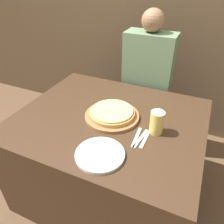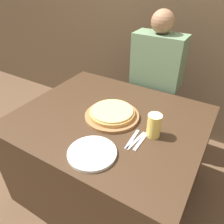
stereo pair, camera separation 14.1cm
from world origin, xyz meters
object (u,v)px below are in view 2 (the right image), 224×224
at_px(fork, 132,139).
at_px(spoon, 140,142).
at_px(pizza_on_board, 112,114).
at_px(dinner_plate, 92,153).
at_px(dinner_knife, 136,141).
at_px(diner_person, 154,91).
at_px(beer_glass, 154,125).

xyz_separation_m(fork, spoon, (0.05, 0.00, 0.00)).
bearing_deg(fork, pizza_on_board, 148.56).
height_order(dinner_plate, dinner_knife, dinner_plate).
relative_size(pizza_on_board, diner_person, 0.28).
bearing_deg(spoon, pizza_on_board, 153.65).
xyz_separation_m(pizza_on_board, diner_person, (0.05, 0.64, -0.11)).
bearing_deg(spoon, diner_person, 105.54).
relative_size(fork, dinner_knife, 1.00).
bearing_deg(dinner_knife, spoon, -0.00).
distance_m(pizza_on_board, spoon, 0.29).
height_order(pizza_on_board, beer_glass, beer_glass).
bearing_deg(beer_glass, spoon, -110.58).
xyz_separation_m(dinner_knife, spoon, (0.03, -0.00, 0.00)).
height_order(beer_glass, diner_person, diner_person).
distance_m(pizza_on_board, dinner_knife, 0.27).
distance_m(beer_glass, fork, 0.15).
relative_size(dinner_plate, spoon, 1.69).
relative_size(beer_glass, dinner_plate, 0.54).
height_order(pizza_on_board, fork, pizza_on_board).
xyz_separation_m(beer_glass, dinner_knife, (-0.06, -0.10, -0.07)).
relative_size(pizza_on_board, dinner_plate, 1.36).
xyz_separation_m(pizza_on_board, fork, (0.21, -0.13, -0.02)).
xyz_separation_m(dinner_plate, fork, (0.13, 0.21, -0.01)).
distance_m(beer_glass, diner_person, 0.74).
bearing_deg(pizza_on_board, beer_glass, -6.55).
relative_size(beer_glass, spoon, 0.92).
bearing_deg(fork, spoon, 0.00).
height_order(dinner_plate, fork, dinner_plate).
xyz_separation_m(beer_glass, diner_person, (-0.25, 0.67, -0.16)).
height_order(fork, dinner_knife, same).
bearing_deg(dinner_plate, dinner_knife, 54.53).
relative_size(dinner_plate, diner_person, 0.20).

